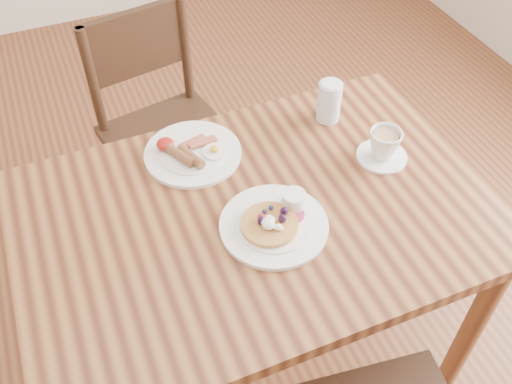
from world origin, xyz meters
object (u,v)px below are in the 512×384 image
(teacup_saucer, at_px, (384,146))
(pancake_plate, at_px, (275,222))
(dining_table, at_px, (256,236))
(water_glass, at_px, (329,101))
(breakfast_plate, at_px, (191,153))
(chair_far, at_px, (163,124))

(teacup_saucer, bearing_deg, pancake_plate, -163.25)
(dining_table, distance_m, water_glass, 0.46)
(breakfast_plate, xyz_separation_m, water_glass, (0.42, 0.00, 0.05))
(teacup_saucer, xyz_separation_m, water_glass, (-0.06, 0.21, 0.02))
(breakfast_plate, bearing_deg, pancake_plate, -71.02)
(pancake_plate, relative_size, water_glass, 2.20)
(dining_table, relative_size, pancake_plate, 4.44)
(water_glass, bearing_deg, pancake_plate, -134.20)
(dining_table, relative_size, breakfast_plate, 4.44)
(teacup_saucer, height_order, water_glass, water_glass)
(chair_far, height_order, pancake_plate, chair_far)
(dining_table, relative_size, chair_far, 1.36)
(chair_far, xyz_separation_m, teacup_saucer, (0.46, -0.68, 0.30))
(chair_far, relative_size, teacup_saucer, 6.29)
(chair_far, bearing_deg, teacup_saucer, 113.55)
(dining_table, xyz_separation_m, teacup_saucer, (0.40, 0.05, 0.14))
(chair_far, xyz_separation_m, water_glass, (0.40, -0.47, 0.32))
(breakfast_plate, distance_m, water_glass, 0.43)
(dining_table, xyz_separation_m, breakfast_plate, (-0.09, 0.26, 0.11))
(chair_far, bearing_deg, pancake_plate, 85.83)
(pancake_plate, height_order, water_glass, water_glass)
(dining_table, xyz_separation_m, water_glass, (0.34, 0.26, 0.16))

